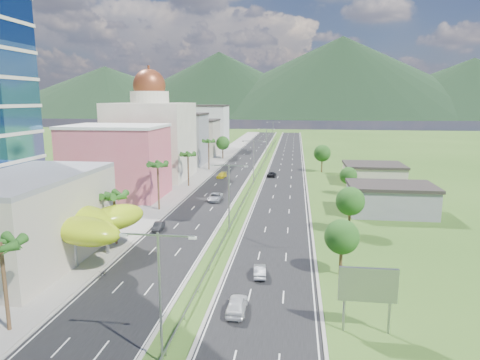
% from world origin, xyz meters
% --- Properties ---
extents(ground, '(500.00, 500.00, 0.00)m').
position_xyz_m(ground, '(0.00, 0.00, 0.00)').
color(ground, '#2D5119').
rests_on(ground, ground).
extents(road_left, '(11.00, 260.00, 0.04)m').
position_xyz_m(road_left, '(-7.50, 90.00, 0.02)').
color(road_left, black).
rests_on(road_left, ground).
extents(road_right, '(11.00, 260.00, 0.04)m').
position_xyz_m(road_right, '(7.50, 90.00, 0.02)').
color(road_right, black).
rests_on(road_right, ground).
extents(sidewalk_left, '(7.00, 260.00, 0.12)m').
position_xyz_m(sidewalk_left, '(-17.00, 90.00, 0.06)').
color(sidewalk_left, gray).
rests_on(sidewalk_left, ground).
extents(median_guardrail, '(0.10, 216.06, 0.76)m').
position_xyz_m(median_guardrail, '(0.00, 71.99, 0.62)').
color(median_guardrail, gray).
rests_on(median_guardrail, ground).
extents(streetlight_median_a, '(6.04, 0.25, 11.00)m').
position_xyz_m(streetlight_median_a, '(0.00, -25.00, 6.75)').
color(streetlight_median_a, gray).
rests_on(streetlight_median_a, ground).
extents(streetlight_median_b, '(6.04, 0.25, 11.00)m').
position_xyz_m(streetlight_median_b, '(0.00, 10.00, 6.75)').
color(streetlight_median_b, gray).
rests_on(streetlight_median_b, ground).
extents(streetlight_median_c, '(6.04, 0.25, 11.00)m').
position_xyz_m(streetlight_median_c, '(0.00, 50.00, 6.75)').
color(streetlight_median_c, gray).
rests_on(streetlight_median_c, ground).
extents(streetlight_median_d, '(6.04, 0.25, 11.00)m').
position_xyz_m(streetlight_median_d, '(0.00, 95.00, 6.75)').
color(streetlight_median_d, gray).
rests_on(streetlight_median_d, ground).
extents(streetlight_median_e, '(6.04, 0.25, 11.00)m').
position_xyz_m(streetlight_median_e, '(0.00, 140.00, 6.75)').
color(streetlight_median_e, gray).
rests_on(streetlight_median_e, ground).
extents(lime_canopy, '(18.00, 15.00, 7.40)m').
position_xyz_m(lime_canopy, '(-20.00, -4.00, 4.99)').
color(lime_canopy, '#A1C212').
rests_on(lime_canopy, ground).
extents(pink_shophouse, '(20.00, 15.00, 15.00)m').
position_xyz_m(pink_shophouse, '(-28.00, 32.00, 7.50)').
color(pink_shophouse, '#D25668').
rests_on(pink_shophouse, ground).
extents(domed_building, '(20.00, 20.00, 28.70)m').
position_xyz_m(domed_building, '(-28.00, 55.00, 11.35)').
color(domed_building, '#BEB49D').
rests_on(domed_building, ground).
extents(midrise_grey, '(16.00, 15.00, 16.00)m').
position_xyz_m(midrise_grey, '(-27.00, 80.00, 8.00)').
color(midrise_grey, gray).
rests_on(midrise_grey, ground).
extents(midrise_beige, '(16.00, 15.00, 13.00)m').
position_xyz_m(midrise_beige, '(-27.00, 102.00, 6.50)').
color(midrise_beige, '#B6A796').
rests_on(midrise_beige, ground).
extents(midrise_white, '(16.00, 15.00, 18.00)m').
position_xyz_m(midrise_white, '(-27.00, 125.00, 9.00)').
color(midrise_white, silver).
rests_on(midrise_white, ground).
extents(billboard, '(5.20, 0.35, 6.20)m').
position_xyz_m(billboard, '(17.00, -18.00, 4.42)').
color(billboard, gray).
rests_on(billboard, ground).
extents(shed_near, '(15.00, 10.00, 5.00)m').
position_xyz_m(shed_near, '(28.00, 25.00, 2.50)').
color(shed_near, gray).
rests_on(shed_near, ground).
extents(shed_far, '(14.00, 12.00, 4.40)m').
position_xyz_m(shed_far, '(30.00, 55.00, 2.20)').
color(shed_far, '#B6A796').
rests_on(shed_far, ground).
extents(palm_tree_a, '(3.60, 3.60, 9.10)m').
position_xyz_m(palm_tree_a, '(-15.50, -22.00, 8.02)').
color(palm_tree_a, '#47301C').
rests_on(palm_tree_a, ground).
extents(palm_tree_b, '(3.60, 3.60, 8.10)m').
position_xyz_m(palm_tree_b, '(-15.50, 2.00, 7.06)').
color(palm_tree_b, '#47301C').
rests_on(palm_tree_b, ground).
extents(palm_tree_c, '(3.60, 3.60, 9.60)m').
position_xyz_m(palm_tree_c, '(-15.50, 22.00, 8.50)').
color(palm_tree_c, '#47301C').
rests_on(palm_tree_c, ground).
extents(palm_tree_d, '(3.60, 3.60, 8.60)m').
position_xyz_m(palm_tree_d, '(-15.50, 45.00, 7.54)').
color(palm_tree_d, '#47301C').
rests_on(palm_tree_d, ground).
extents(palm_tree_e, '(3.60, 3.60, 9.40)m').
position_xyz_m(palm_tree_e, '(-15.50, 70.00, 8.31)').
color(palm_tree_e, '#47301C').
rests_on(palm_tree_e, ground).
extents(leafy_tree_lfar, '(4.90, 4.90, 8.05)m').
position_xyz_m(leafy_tree_lfar, '(-15.50, 95.00, 5.58)').
color(leafy_tree_lfar, '#47301C').
rests_on(leafy_tree_lfar, ground).
extents(leafy_tree_ra, '(4.20, 4.20, 6.90)m').
position_xyz_m(leafy_tree_ra, '(16.00, -5.00, 4.78)').
color(leafy_tree_ra, '#47301C').
rests_on(leafy_tree_ra, ground).
extents(leafy_tree_rb, '(4.55, 4.55, 7.47)m').
position_xyz_m(leafy_tree_rb, '(19.00, 12.00, 5.18)').
color(leafy_tree_rb, '#47301C').
rests_on(leafy_tree_rb, ground).
extents(leafy_tree_rc, '(3.85, 3.85, 6.33)m').
position_xyz_m(leafy_tree_rc, '(22.00, 40.00, 4.37)').
color(leafy_tree_rc, '#47301C').
rests_on(leafy_tree_rc, ground).
extents(leafy_tree_rd, '(4.90, 4.90, 8.05)m').
position_xyz_m(leafy_tree_rd, '(18.00, 70.00, 5.58)').
color(leafy_tree_rd, '#47301C').
rests_on(leafy_tree_rd, ground).
extents(mountain_ridge, '(860.00, 140.00, 90.00)m').
position_xyz_m(mountain_ridge, '(60.00, 450.00, 0.00)').
color(mountain_ridge, black).
rests_on(mountain_ridge, ground).
extents(car_dark_left, '(1.69, 4.06, 1.31)m').
position_xyz_m(car_dark_left, '(-11.51, 9.38, 0.69)').
color(car_dark_left, black).
rests_on(car_dark_left, road_left).
extents(car_silver_mid_left, '(2.62, 5.65, 1.57)m').
position_xyz_m(car_silver_mid_left, '(-6.21, 30.70, 0.82)').
color(car_silver_mid_left, '#AFB1B7').
rests_on(car_silver_mid_left, road_left).
extents(car_yellow_far_left, '(2.46, 4.78, 1.33)m').
position_xyz_m(car_yellow_far_left, '(-9.40, 57.19, 0.70)').
color(car_yellow_far_left, yellow).
rests_on(car_yellow_far_left, road_left).
extents(car_white_near_right, '(1.96, 4.77, 1.62)m').
position_xyz_m(car_white_near_right, '(4.82, -15.93, 0.85)').
color(car_white_near_right, silver).
rests_on(car_white_near_right, road_right).
extents(car_silver_right, '(1.75, 4.15, 1.33)m').
position_xyz_m(car_silver_right, '(6.34, -6.77, 0.71)').
color(car_silver_right, '#919398').
rests_on(car_silver_right, road_right).
extents(car_dark_far_right, '(2.54, 4.92, 1.32)m').
position_xyz_m(car_dark_far_right, '(3.95, 60.88, 0.70)').
color(car_dark_far_right, black).
rests_on(car_dark_far_right, road_right).
extents(motorcycle, '(0.60, 1.71, 1.08)m').
position_xyz_m(motorcycle, '(-12.30, -9.45, 0.58)').
color(motorcycle, black).
rests_on(motorcycle, road_left).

